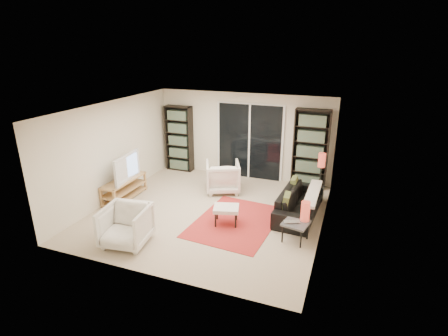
# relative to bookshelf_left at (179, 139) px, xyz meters

# --- Properties ---
(floor) EXTENTS (5.00, 5.00, 0.00)m
(floor) POSITION_rel_bookshelf_left_xyz_m (1.95, -2.33, -0.98)
(floor) COLOR tan
(floor) RESTS_ON ground
(wall_back) EXTENTS (5.00, 0.02, 2.40)m
(wall_back) POSITION_rel_bookshelf_left_xyz_m (1.95, 0.17, 0.22)
(wall_back) COLOR silver
(wall_back) RESTS_ON ground
(wall_front) EXTENTS (5.00, 0.02, 2.40)m
(wall_front) POSITION_rel_bookshelf_left_xyz_m (1.95, -4.83, 0.22)
(wall_front) COLOR silver
(wall_front) RESTS_ON ground
(wall_left) EXTENTS (0.02, 5.00, 2.40)m
(wall_left) POSITION_rel_bookshelf_left_xyz_m (-0.55, -2.33, 0.22)
(wall_left) COLOR silver
(wall_left) RESTS_ON ground
(wall_right) EXTENTS (0.02, 5.00, 2.40)m
(wall_right) POSITION_rel_bookshelf_left_xyz_m (4.45, -2.33, 0.22)
(wall_right) COLOR silver
(wall_right) RESTS_ON ground
(ceiling) EXTENTS (5.00, 5.00, 0.02)m
(ceiling) POSITION_rel_bookshelf_left_xyz_m (1.95, -2.33, 1.42)
(ceiling) COLOR white
(ceiling) RESTS_ON wall_back
(sliding_door) EXTENTS (1.92, 0.08, 2.16)m
(sliding_door) POSITION_rel_bookshelf_left_xyz_m (2.15, 0.13, 0.07)
(sliding_door) COLOR white
(sliding_door) RESTS_ON ground
(bookshelf_left) EXTENTS (0.80, 0.30, 1.95)m
(bookshelf_left) POSITION_rel_bookshelf_left_xyz_m (0.00, 0.00, 0.00)
(bookshelf_left) COLOR black
(bookshelf_left) RESTS_ON ground
(bookshelf_right) EXTENTS (0.90, 0.30, 2.10)m
(bookshelf_right) POSITION_rel_bookshelf_left_xyz_m (3.85, -0.00, 0.07)
(bookshelf_right) COLOR black
(bookshelf_right) RESTS_ON ground
(tv_stand) EXTENTS (0.43, 1.36, 0.50)m
(tv_stand) POSITION_rel_bookshelf_left_xyz_m (-0.31, -2.39, -0.71)
(tv_stand) COLOR tan
(tv_stand) RESTS_ON floor
(tv) EXTENTS (0.28, 1.14, 0.65)m
(tv) POSITION_rel_bookshelf_left_xyz_m (-0.29, -2.39, -0.15)
(tv) COLOR black
(tv) RESTS_ON tv_stand
(rug) EXTENTS (1.79, 2.32, 0.01)m
(rug) POSITION_rel_bookshelf_left_xyz_m (2.68, -2.58, -0.97)
(rug) COLOR #B12826
(rug) RESTS_ON floor
(sofa) EXTENTS (0.88, 2.01, 0.58)m
(sofa) POSITION_rel_bookshelf_left_xyz_m (3.90, -1.72, -0.69)
(sofa) COLOR black
(sofa) RESTS_ON floor
(armchair_back) EXTENTS (1.12, 1.13, 0.79)m
(armchair_back) POSITION_rel_bookshelf_left_xyz_m (1.81, -1.09, -0.58)
(armchair_back) COLOR silver
(armchair_back) RESTS_ON floor
(armchair_front) EXTENTS (0.94, 0.96, 0.77)m
(armchair_front) POSITION_rel_bookshelf_left_xyz_m (1.00, -4.15, -0.59)
(armchair_front) COLOR silver
(armchair_front) RESTS_ON floor
(ottoman) EXTENTS (0.63, 0.56, 0.40)m
(ottoman) POSITION_rel_bookshelf_left_xyz_m (2.51, -2.73, -0.63)
(ottoman) COLOR silver
(ottoman) RESTS_ON floor
(side_table) EXTENTS (0.55, 0.55, 0.40)m
(side_table) POSITION_rel_bookshelf_left_xyz_m (4.01, -2.89, -0.62)
(side_table) COLOR #444448
(side_table) RESTS_ON floor
(laptop) EXTENTS (0.36, 0.30, 0.02)m
(laptop) POSITION_rel_bookshelf_left_xyz_m (3.95, -2.96, -0.56)
(laptop) COLOR silver
(laptop) RESTS_ON side_table
(table_lamp) EXTENTS (0.17, 0.17, 0.39)m
(table_lamp) POSITION_rel_bookshelf_left_xyz_m (4.15, -2.74, -0.38)
(table_lamp) COLOR #C73F2B
(table_lamp) RESTS_ON side_table
(floor_lamp) EXTENTS (0.19, 0.19, 1.25)m
(floor_lamp) POSITION_rel_bookshelf_left_xyz_m (4.23, -0.90, -0.04)
(floor_lamp) COLOR black
(floor_lamp) RESTS_ON floor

